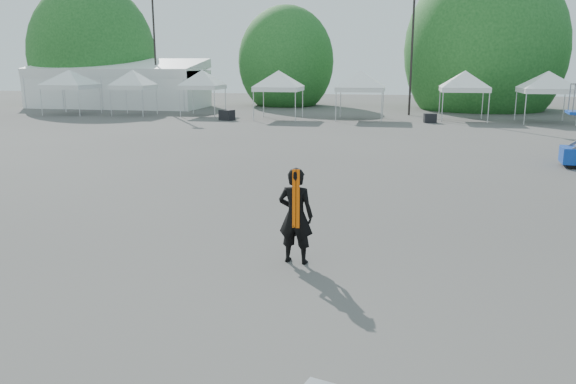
# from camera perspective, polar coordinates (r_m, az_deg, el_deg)

# --- Properties ---
(ground) EXTENTS (120.00, 120.00, 0.00)m
(ground) POSITION_cam_1_polar(r_m,az_deg,el_deg) (12.10, -0.31, -5.36)
(ground) COLOR #474442
(ground) RESTS_ON ground
(marquee) EXTENTS (15.00, 6.25, 4.23)m
(marquee) POSITION_cam_1_polar(r_m,az_deg,el_deg) (52.28, -16.81, 10.40)
(marquee) COLOR white
(marquee) RESTS_ON ground
(light_pole_west) EXTENTS (0.60, 0.25, 10.30)m
(light_pole_west) POSITION_cam_1_polar(r_m,az_deg,el_deg) (49.64, -13.43, 14.88)
(light_pole_west) COLOR black
(light_pole_west) RESTS_ON ground
(light_pole_east) EXTENTS (0.60, 0.25, 9.80)m
(light_pole_east) POSITION_cam_1_polar(r_m,az_deg,el_deg) (43.30, 12.53, 14.92)
(light_pole_east) COLOR black
(light_pole_east) RESTS_ON ground
(tree_far_w) EXTENTS (4.80, 4.80, 7.30)m
(tree_far_w) POSITION_cam_1_polar(r_m,az_deg,el_deg) (56.81, -19.21, 13.00)
(tree_far_w) COLOR #382314
(tree_far_w) RESTS_ON ground
(tree_mid_w) EXTENTS (4.16, 4.16, 6.33)m
(tree_mid_w) POSITION_cam_1_polar(r_m,az_deg,el_deg) (52.28, -0.19, 13.09)
(tree_mid_w) COLOR #382314
(tree_mid_w) RESTS_ON ground
(tree_mid_e) EXTENTS (5.12, 5.12, 7.79)m
(tree_mid_e) POSITION_cam_1_polar(r_m,az_deg,el_deg) (50.72, 19.32, 13.42)
(tree_mid_e) COLOR #382314
(tree_mid_e) RESTS_ON ground
(tent_a) EXTENTS (4.62, 4.62, 3.88)m
(tent_a) POSITION_cam_1_polar(r_m,az_deg,el_deg) (46.14, -21.33, 11.16)
(tent_a) COLOR silver
(tent_a) RESTS_ON ground
(tent_b) EXTENTS (3.78, 3.78, 3.88)m
(tent_b) POSITION_cam_1_polar(r_m,az_deg,el_deg) (43.84, -15.52, 11.52)
(tent_b) COLOR silver
(tent_b) RESTS_ON ground
(tent_c) EXTENTS (3.99, 3.99, 3.88)m
(tent_c) POSITION_cam_1_polar(r_m,az_deg,el_deg) (42.57, -8.70, 11.80)
(tent_c) COLOR silver
(tent_c) RESTS_ON ground
(tent_d) EXTENTS (4.35, 4.35, 3.88)m
(tent_d) POSITION_cam_1_polar(r_m,az_deg,el_deg) (39.38, -0.96, 11.87)
(tent_d) COLOR silver
(tent_d) RESTS_ON ground
(tent_e) EXTENTS (4.55, 4.55, 3.88)m
(tent_e) POSITION_cam_1_polar(r_m,az_deg,el_deg) (39.21, 7.43, 11.76)
(tent_e) COLOR silver
(tent_e) RESTS_ON ground
(tent_f) EXTENTS (4.40, 4.40, 3.88)m
(tent_f) POSITION_cam_1_polar(r_m,az_deg,el_deg) (40.21, 17.55, 11.30)
(tent_f) COLOR silver
(tent_f) RESTS_ON ground
(tent_g) EXTENTS (4.62, 4.62, 3.88)m
(tent_g) POSITION_cam_1_polar(r_m,az_deg,el_deg) (40.44, 24.94, 10.72)
(tent_g) COLOR silver
(tent_g) RESTS_ON ground
(man) EXTENTS (0.74, 0.53, 1.89)m
(man) POSITION_cam_1_polar(r_m,az_deg,el_deg) (10.79, 0.78, -2.41)
(man) COLOR black
(man) RESTS_ON ground
(crate_west) EXTENTS (1.10, 0.99, 0.71)m
(crate_west) POSITION_cam_1_polar(r_m,az_deg,el_deg) (38.82, -6.23, 7.78)
(crate_west) COLOR black
(crate_west) RESTS_ON ground
(crate_mid) EXTENTS (0.85, 0.71, 0.60)m
(crate_mid) POSITION_cam_1_polar(r_m,az_deg,el_deg) (38.12, 14.23, 7.29)
(crate_mid) COLOR black
(crate_mid) RESTS_ON ground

